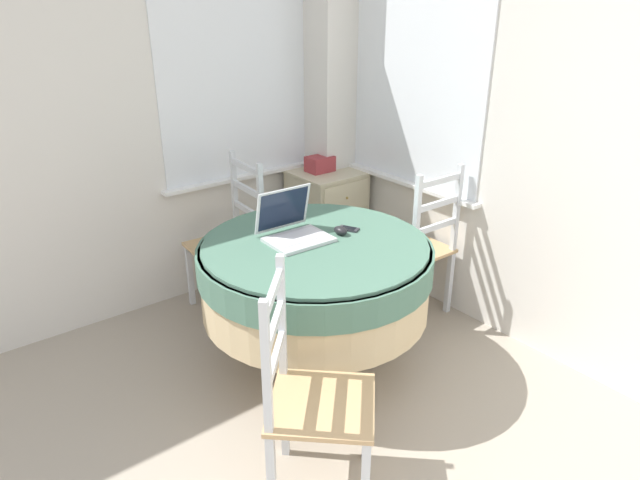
{
  "coord_description": "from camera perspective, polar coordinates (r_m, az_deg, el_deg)",
  "views": [
    {
      "loc": [
        -0.65,
        -0.07,
        1.96
      ],
      "look_at": [
        1.15,
        2.22,
        0.68
      ],
      "focal_mm": 32.0,
      "sensor_mm": 36.0,
      "label": 1
    }
  ],
  "objects": [
    {
      "name": "dining_chair_camera_near",
      "position": [
        2.36,
        -1.03,
        -15.53
      ],
      "size": [
        0.58,
        0.58,
        1.01
      ],
      "color": "tan",
      "rests_on": "ground_plane"
    },
    {
      "name": "dining_chair_near_right_window",
      "position": [
        3.66,
        9.75,
        -0.72
      ],
      "size": [
        0.41,
        0.42,
        1.01
      ],
      "color": "tan",
      "rests_on": "ground_plane"
    },
    {
      "name": "round_dining_table",
      "position": [
        3.02,
        -0.48,
        -3.22
      ],
      "size": [
        1.23,
        1.23,
        0.76
      ],
      "color": "#4C3D2D",
      "rests_on": "ground_plane"
    },
    {
      "name": "corner_room_shell",
      "position": [
        2.96,
        3.15,
        10.4
      ],
      "size": [
        4.37,
        5.15,
        2.55
      ],
      "color": "silver",
      "rests_on": "ground_plane"
    },
    {
      "name": "dining_chair_near_back_window",
      "position": [
        3.73,
        -8.88,
        -0.14
      ],
      "size": [
        0.44,
        0.43,
        1.01
      ],
      "color": "tan",
      "rests_on": "ground_plane"
    },
    {
      "name": "computer_mouse",
      "position": [
        3.04,
        2.06,
        0.95
      ],
      "size": [
        0.06,
        0.09,
        0.05
      ],
      "color": "black",
      "rests_on": "round_dining_table"
    },
    {
      "name": "laptop",
      "position": [
        2.99,
        -2.7,
        1.15
      ],
      "size": [
        0.33,
        0.31,
        0.26
      ],
      "color": "silver",
      "rests_on": "round_dining_table"
    },
    {
      "name": "cell_phone",
      "position": [
        3.11,
        2.87,
        1.13
      ],
      "size": [
        0.1,
        0.12,
        0.01
      ],
      "color": "#2D2D33",
      "rests_on": "round_dining_table"
    },
    {
      "name": "corner_cabinet",
      "position": [
        4.27,
        0.67,
        2.04
      ],
      "size": [
        0.48,
        0.48,
        0.76
      ],
      "color": "beige",
      "rests_on": "ground_plane"
    },
    {
      "name": "storage_box",
      "position": [
        4.13,
        -0.01,
        7.62
      ],
      "size": [
        0.19,
        0.14,
        0.11
      ],
      "color": "#9E3338",
      "rests_on": "corner_cabinet"
    }
  ]
}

